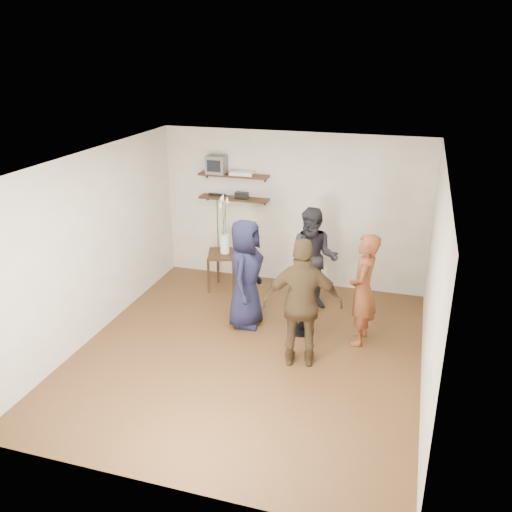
{
  "coord_description": "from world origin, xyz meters",
  "views": [
    {
      "loc": [
        1.93,
        -6.04,
        3.89
      ],
      "look_at": [
        -0.01,
        0.4,
        1.25
      ],
      "focal_mm": 38.0,
      "sensor_mm": 36.0,
      "label": 1
    }
  ],
  "objects_px": {
    "person_plaid": "(363,290)",
    "dvd_deck": "(243,173)",
    "side_table": "(225,259)",
    "person_dark": "(313,259)",
    "radio": "(242,195)",
    "person_navy": "(246,274)",
    "person_brown": "(302,304)",
    "crt_monitor": "(217,164)",
    "drinks_table": "(302,296)"
  },
  "relations": [
    {
      "from": "person_dark",
      "to": "person_brown",
      "type": "distance_m",
      "value": 1.67
    },
    {
      "from": "dvd_deck",
      "to": "person_plaid",
      "type": "relative_size",
      "value": 0.25
    },
    {
      "from": "crt_monitor",
      "to": "person_plaid",
      "type": "bearing_deg",
      "value": -31.24
    },
    {
      "from": "side_table",
      "to": "person_brown",
      "type": "relative_size",
      "value": 0.4
    },
    {
      "from": "crt_monitor",
      "to": "person_brown",
      "type": "relative_size",
      "value": 0.19
    },
    {
      "from": "dvd_deck",
      "to": "person_brown",
      "type": "distance_m",
      "value": 3.06
    },
    {
      "from": "radio",
      "to": "person_brown",
      "type": "bearing_deg",
      "value": -56.58
    },
    {
      "from": "crt_monitor",
      "to": "person_plaid",
      "type": "relative_size",
      "value": 0.2
    },
    {
      "from": "person_plaid",
      "to": "dvd_deck",
      "type": "bearing_deg",
      "value": -123.31
    },
    {
      "from": "person_navy",
      "to": "radio",
      "type": "bearing_deg",
      "value": 19.29
    },
    {
      "from": "dvd_deck",
      "to": "side_table",
      "type": "xyz_separation_m",
      "value": [
        -0.15,
        -0.52,
        -1.35
      ]
    },
    {
      "from": "side_table",
      "to": "drinks_table",
      "type": "xyz_separation_m",
      "value": [
        1.55,
        -1.07,
        0.02
      ]
    },
    {
      "from": "person_plaid",
      "to": "person_dark",
      "type": "xyz_separation_m",
      "value": [
        -0.86,
        0.88,
        0.02
      ]
    },
    {
      "from": "person_dark",
      "to": "person_navy",
      "type": "distance_m",
      "value": 1.18
    },
    {
      "from": "crt_monitor",
      "to": "side_table",
      "type": "relative_size",
      "value": 0.46
    },
    {
      "from": "crt_monitor",
      "to": "drinks_table",
      "type": "relative_size",
      "value": 0.36
    },
    {
      "from": "person_dark",
      "to": "crt_monitor",
      "type": "bearing_deg",
      "value": 156.17
    },
    {
      "from": "dvd_deck",
      "to": "person_dark",
      "type": "xyz_separation_m",
      "value": [
        1.38,
        -0.75,
        -1.09
      ]
    },
    {
      "from": "drinks_table",
      "to": "person_brown",
      "type": "distance_m",
      "value": 0.89
    },
    {
      "from": "person_dark",
      "to": "radio",
      "type": "bearing_deg",
      "value": 150.26
    },
    {
      "from": "dvd_deck",
      "to": "person_dark",
      "type": "relative_size",
      "value": 0.25
    },
    {
      "from": "dvd_deck",
      "to": "side_table",
      "type": "height_order",
      "value": "dvd_deck"
    },
    {
      "from": "crt_monitor",
      "to": "person_dark",
      "type": "xyz_separation_m",
      "value": [
        1.83,
        -0.75,
        -1.21
      ]
    },
    {
      "from": "crt_monitor",
      "to": "person_plaid",
      "type": "height_order",
      "value": "crt_monitor"
    },
    {
      "from": "dvd_deck",
      "to": "person_navy",
      "type": "height_order",
      "value": "dvd_deck"
    },
    {
      "from": "side_table",
      "to": "radio",
      "type": "bearing_deg",
      "value": 76.25
    },
    {
      "from": "crt_monitor",
      "to": "person_dark",
      "type": "bearing_deg",
      "value": -22.34
    },
    {
      "from": "radio",
      "to": "side_table",
      "type": "height_order",
      "value": "radio"
    },
    {
      "from": "crt_monitor",
      "to": "dvd_deck",
      "type": "relative_size",
      "value": 0.8
    },
    {
      "from": "person_navy",
      "to": "person_brown",
      "type": "relative_size",
      "value": 0.94
    },
    {
      "from": "person_dark",
      "to": "person_navy",
      "type": "height_order",
      "value": "person_navy"
    },
    {
      "from": "radio",
      "to": "person_navy",
      "type": "height_order",
      "value": "person_navy"
    },
    {
      "from": "crt_monitor",
      "to": "person_dark",
      "type": "relative_size",
      "value": 0.2
    },
    {
      "from": "drinks_table",
      "to": "person_dark",
      "type": "relative_size",
      "value": 0.55
    },
    {
      "from": "radio",
      "to": "person_brown",
      "type": "height_order",
      "value": "person_brown"
    },
    {
      "from": "crt_monitor",
      "to": "dvd_deck",
      "type": "distance_m",
      "value": 0.47
    },
    {
      "from": "side_table",
      "to": "person_plaid",
      "type": "xyz_separation_m",
      "value": [
        2.39,
        -1.11,
        0.24
      ]
    },
    {
      "from": "person_brown",
      "to": "side_table",
      "type": "bearing_deg",
      "value": -59.39
    },
    {
      "from": "radio",
      "to": "person_dark",
      "type": "distance_m",
      "value": 1.74
    },
    {
      "from": "side_table",
      "to": "dvd_deck",
      "type": "bearing_deg",
      "value": 74.04
    },
    {
      "from": "radio",
      "to": "person_plaid",
      "type": "xyz_separation_m",
      "value": [
        2.26,
        -1.63,
        -0.73
      ]
    },
    {
      "from": "crt_monitor",
      "to": "person_brown",
      "type": "height_order",
      "value": "crt_monitor"
    },
    {
      "from": "radio",
      "to": "person_navy",
      "type": "bearing_deg",
      "value": -70.01
    },
    {
      "from": "side_table",
      "to": "person_dark",
      "type": "bearing_deg",
      "value": -8.51
    },
    {
      "from": "radio",
      "to": "person_dark",
      "type": "bearing_deg",
      "value": -28.25
    },
    {
      "from": "person_dark",
      "to": "dvd_deck",
      "type": "bearing_deg",
      "value": 149.89
    },
    {
      "from": "crt_monitor",
      "to": "person_navy",
      "type": "xyz_separation_m",
      "value": [
        1.01,
        -1.6,
        -1.21
      ]
    },
    {
      "from": "person_dark",
      "to": "person_plaid",
      "type": "bearing_deg",
      "value": -47.14
    },
    {
      "from": "person_plaid",
      "to": "person_brown",
      "type": "relative_size",
      "value": 0.92
    },
    {
      "from": "person_navy",
      "to": "person_brown",
      "type": "distance_m",
      "value": 1.3
    }
  ]
}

